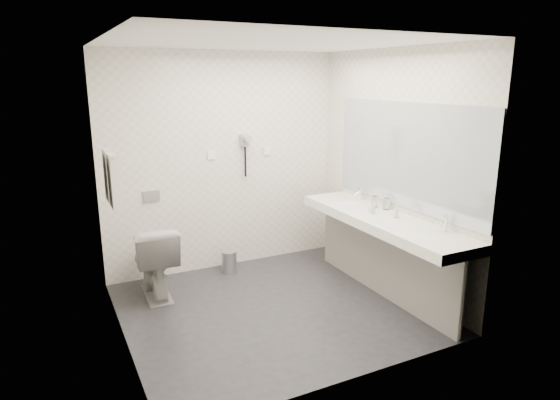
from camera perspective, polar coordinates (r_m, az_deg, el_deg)
floor at (r=4.89m, az=-0.80°, el=-12.61°), size 2.80×2.80×0.00m
ceiling at (r=4.37m, az=-0.92°, el=18.07°), size 2.80×2.80×0.00m
wall_back at (r=5.64m, az=-6.62°, el=4.37°), size 2.80×0.00×2.80m
wall_front at (r=3.38m, az=8.77°, el=-2.39°), size 2.80×0.00×2.80m
wall_left at (r=4.08m, az=-18.88°, el=-0.13°), size 0.00×2.60×2.60m
wall_right at (r=5.22m, az=13.15°, el=3.28°), size 0.00×2.60×2.60m
vanity_counter at (r=5.00m, az=11.88°, el=-2.43°), size 0.55×2.20×0.10m
vanity_panel at (r=5.15m, az=11.86°, el=-6.93°), size 0.03×2.15×0.75m
vanity_post_near at (r=4.48m, az=20.55°, el=-10.90°), size 0.06×0.06×0.75m
vanity_post_far at (r=5.96m, az=5.91°, el=-3.75°), size 0.06×0.06×0.75m
mirror at (r=5.02m, az=14.60°, el=5.10°), size 0.02×2.20×1.05m
basin_near at (r=4.53m, az=16.99°, el=-4.07°), size 0.40×0.31×0.05m
basin_far at (r=5.49m, az=7.72°, el=-0.37°), size 0.40×0.31×0.05m
faucet_near at (r=4.63m, az=18.83°, el=-2.63°), size 0.04×0.04×0.15m
faucet_far at (r=5.58m, az=9.41°, el=0.75°), size 0.04×0.04×0.15m
soap_bottle_a at (r=5.04m, az=10.78°, el=-1.02°), size 0.05×0.05×0.11m
soap_bottle_c at (r=4.95m, az=13.51°, el=-1.30°), size 0.07×0.07×0.13m
glass_left at (r=5.24m, az=12.41°, el=-0.44°), size 0.08×0.08×0.12m
glass_right at (r=5.31m, az=11.06°, el=-0.19°), size 0.07×0.07×0.12m
toilet at (r=5.18m, az=-14.58°, el=-6.87°), size 0.47×0.78×0.77m
flush_plate at (r=5.47m, az=-14.86°, el=0.44°), size 0.18×0.02×0.12m
pedal_bin at (r=5.70m, az=-5.98°, el=-7.30°), size 0.22×0.22×0.24m
bin_lid at (r=5.66m, az=-6.02°, el=-6.08°), size 0.17×0.17×0.02m
towel_rail at (r=4.56m, az=-19.55°, el=5.13°), size 0.02×0.62×0.02m
towel_near at (r=4.46m, az=-18.95°, el=2.12°), size 0.07×0.24×0.48m
towel_far at (r=4.74m, az=-19.44°, el=2.74°), size 0.07×0.24×0.48m
dryer_cradle at (r=5.67m, az=-4.20°, el=7.02°), size 0.10×0.04×0.14m
dryer_barrel at (r=5.60m, az=-3.93°, el=7.25°), size 0.08×0.14×0.08m
dryer_cord at (r=5.69m, az=-4.09°, el=4.51°), size 0.02×0.02×0.35m
switch_plate_a at (r=5.57m, az=-8.06°, el=5.23°), size 0.09×0.02×0.09m
switch_plate_b at (r=5.83m, az=-1.50°, el=5.76°), size 0.09×0.02×0.09m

